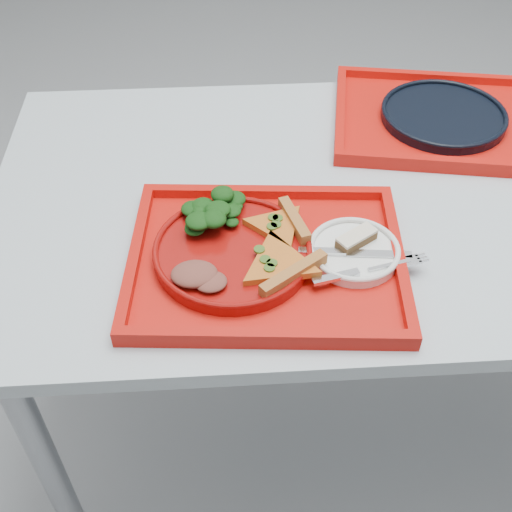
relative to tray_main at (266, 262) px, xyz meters
name	(u,v)px	position (x,y,z in m)	size (l,w,h in m)	color
ground	(368,405)	(0.30, 0.18, -0.76)	(10.00, 10.00, 0.00)	#999CA1
table	(410,218)	(0.30, 0.18, -0.08)	(1.60, 0.80, 0.75)	#B2BFC8
tray_main	(266,262)	(0.00, 0.00, 0.00)	(0.45, 0.35, 0.01)	red
tray_far	(442,122)	(0.40, 0.39, 0.00)	(0.45, 0.35, 0.01)	red
dinner_plate	(233,253)	(-0.05, 0.01, 0.02)	(0.26, 0.26, 0.02)	maroon
side_plate	(354,253)	(0.14, 0.00, 0.01)	(0.15, 0.15, 0.01)	white
navy_plate	(443,116)	(0.40, 0.39, 0.01)	(0.26, 0.26, 0.02)	black
pizza_slice_a	(279,261)	(0.02, -0.03, 0.03)	(0.14, 0.13, 0.02)	orange
pizza_slice_b	(278,224)	(0.02, 0.06, 0.03)	(0.12, 0.11, 0.02)	orange
salad_heap	(216,209)	(-0.08, 0.08, 0.05)	(0.10, 0.09, 0.05)	black
meat_portion	(194,274)	(-0.12, -0.05, 0.04)	(0.07, 0.06, 0.02)	brown
dessert_bar	(356,239)	(0.15, 0.02, 0.03)	(0.07, 0.06, 0.02)	#4A2E18
knife	(355,252)	(0.14, -0.01, 0.02)	(0.18, 0.02, 0.01)	silver
fork	(367,270)	(0.16, -0.05, 0.02)	(0.18, 0.02, 0.01)	silver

